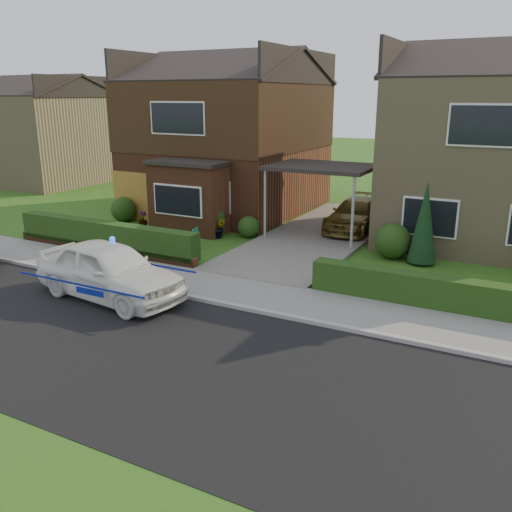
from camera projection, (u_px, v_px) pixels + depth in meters
The scene contains 23 objects.
ground at pixel (135, 350), 11.71m from camera, with size 120.00×120.00×0.00m, color #2A5316.
road at pixel (135, 350), 11.71m from camera, with size 60.00×6.00×0.02m, color black.
kerb at pixel (211, 301), 14.28m from camera, with size 60.00×0.16×0.12m, color #9E9993.
sidewalk at pixel (231, 290), 15.17m from camera, with size 60.00×2.00×0.10m, color slate.
driveway at pixel (320, 235), 21.03m from camera, with size 3.80×12.00×0.12m, color #666059.
house_left at pixel (228, 128), 24.99m from camera, with size 7.50×9.53×7.25m.
house_right at pixel (500, 141), 19.96m from camera, with size 7.50×8.06×7.25m.
carport_link at pixel (322, 168), 20.24m from camera, with size 3.80×3.00×2.77m.
garage_door at pixel (134, 196), 23.53m from camera, with size 2.20×0.10×2.10m, color olive.
dwarf_wall at pixel (103, 249), 18.73m from camera, with size 7.70×0.25×0.36m, color brown.
hedge_left at pixel (107, 253), 18.91m from camera, with size 7.50×0.55×0.90m, color #183511.
hedge_right at pixel (454, 313), 13.67m from camera, with size 7.50×0.55×0.80m, color #183511.
shrub_left_far at pixel (124, 209), 23.39m from camera, with size 1.08×1.08×1.08m, color #183511.
shrub_left_mid at pixel (209, 218), 21.19m from camera, with size 1.32×1.32×1.32m, color #183511.
shrub_left_near at pixel (249, 227), 20.80m from camera, with size 0.84×0.84×0.84m, color #183511.
shrub_right_near at pixel (393, 241), 18.09m from camera, with size 1.20×1.20×1.20m, color #183511.
conifer_a at pixel (424, 225), 17.28m from camera, with size 0.90×0.90×2.60m, color black.
neighbour_left at pixel (47, 140), 33.44m from camera, with size 6.50×7.00×5.20m, color tan.
police_car at pixel (109, 271), 14.48m from camera, with size 4.15×4.70×1.70m.
driveway_car at pixel (356, 214), 21.54m from camera, with size 1.69×4.17×1.21m, color brown.
potted_plant_a at pixel (195, 238), 19.34m from camera, with size 0.40×0.27×0.76m, color gray.
potted_plant_b at pixel (220, 228), 20.71m from camera, with size 0.43×0.35×0.78m, color gray.
potted_plant_c at pixel (143, 220), 22.39m from camera, with size 0.38×0.38×0.68m, color gray.
Camera 1 is at (7.25, -8.21, 5.29)m, focal length 38.00 mm.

